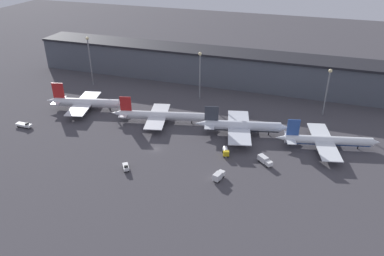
{
  "coord_description": "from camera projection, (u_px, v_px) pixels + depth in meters",
  "views": [
    {
      "loc": [
        57.09,
        -122.62,
        81.53
      ],
      "look_at": [
        12.22,
        12.09,
        6.0
      ],
      "focal_mm": 35.0,
      "sensor_mm": 36.0,
      "label": 1
    }
  ],
  "objects": [
    {
      "name": "airplane_0",
      "position": [
        86.0,
        103.0,
        189.81
      ],
      "size": [
        41.5,
        31.59,
        13.95
      ],
      "rotation": [
        0.0,
        0.0,
        0.24
      ],
      "color": "silver",
      "rests_on": "ground"
    },
    {
      "name": "service_vehicle_2",
      "position": [
        219.0,
        176.0,
        136.96
      ],
      "size": [
        3.7,
        6.07,
        3.15
      ],
      "rotation": [
        0.0,
        0.0,
        1.31
      ],
      "color": "white",
      "rests_on": "ground"
    },
    {
      "name": "ground",
      "position": [
        155.0,
        149.0,
        156.93
      ],
      "size": [
        600.0,
        600.0,
        0.0
      ],
      "primitive_type": "plane",
      "color": "#423F44"
    },
    {
      "name": "airplane_3",
      "position": [
        327.0,
        141.0,
        156.63
      ],
      "size": [
        42.76,
        32.93,
        12.5
      ],
      "rotation": [
        0.0,
        0.0,
        0.24
      ],
      "color": "white",
      "rests_on": "ground"
    },
    {
      "name": "lamp_post_0",
      "position": [
        89.0,
        55.0,
        213.84
      ],
      "size": [
        1.8,
        1.8,
        28.53
      ],
      "color": "slate",
      "rests_on": "ground"
    },
    {
      "name": "lamp_post_2",
      "position": [
        328.0,
        86.0,
        178.67
      ],
      "size": [
        1.8,
        1.8,
        23.89
      ],
      "color": "slate",
      "rests_on": "ground"
    },
    {
      "name": "service_vehicle_1",
      "position": [
        226.0,
        151.0,
        152.2
      ],
      "size": [
        3.79,
        5.4,
        2.85
      ],
      "rotation": [
        0.0,
        0.0,
        -1.22
      ],
      "color": "gold",
      "rests_on": "ground"
    },
    {
      "name": "service_vehicle_3",
      "position": [
        126.0,
        167.0,
        142.95
      ],
      "size": [
        4.38,
        5.03,
        2.58
      ],
      "rotation": [
        0.0,
        0.0,
        -0.96
      ],
      "color": "white",
      "rests_on": "ground"
    },
    {
      "name": "service_vehicle_4",
      "position": [
        265.0,
        160.0,
        146.44
      ],
      "size": [
        6.67,
        6.24,
        2.9
      ],
      "rotation": [
        0.0,
        0.0,
        -0.72
      ],
      "color": "white",
      "rests_on": "ground"
    },
    {
      "name": "airplane_2",
      "position": [
        242.0,
        126.0,
        166.72
      ],
      "size": [
        41.9,
        33.93,
        13.09
      ],
      "rotation": [
        0.0,
        0.0,
        0.24
      ],
      "color": "silver",
      "rests_on": "ground"
    },
    {
      "name": "airplane_1",
      "position": [
        161.0,
        116.0,
        177.36
      ],
      "size": [
        47.69,
        28.91,
        12.53
      ],
      "rotation": [
        0.0,
        0.0,
        0.24
      ],
      "color": "silver",
      "rests_on": "ground"
    },
    {
      "name": "terminal_building",
      "position": [
        211.0,
        66.0,
        222.39
      ],
      "size": [
        219.47,
        20.88,
        19.5
      ],
      "color": "#4C515B",
      "rests_on": "ground"
    },
    {
      "name": "service_vehicle_0",
      "position": [
        24.0,
        125.0,
        173.75
      ],
      "size": [
        7.79,
        2.73,
        2.56
      ],
      "rotation": [
        0.0,
        0.0,
        -0.02
      ],
      "color": "white",
      "rests_on": "ground"
    },
    {
      "name": "lamp_post_1",
      "position": [
        200.0,
        70.0,
        196.01
      ],
      "size": [
        1.8,
        1.8,
        25.97
      ],
      "color": "slate",
      "rests_on": "ground"
    }
  ]
}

